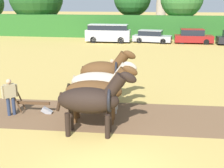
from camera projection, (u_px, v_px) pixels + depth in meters
plowed_furrow_strip at (22, 112)px, 12.04m from camera, size 21.64×4.40×0.01m
hedgerow at (148, 27)px, 35.57m from camera, size 65.80×1.48×2.86m
draft_horse_lead_left at (92, 100)px, 9.73m from camera, size 2.90×1.07×2.41m
draft_horse_lead_right at (97, 91)px, 10.81m from camera, size 2.94×0.99×2.37m
draft_horse_trail_left at (101, 82)px, 11.88m from camera, size 2.94×1.04×2.28m
draft_horse_trail_right at (104, 72)px, 12.91m from camera, size 2.70×1.14×2.55m
plow at (36, 106)px, 11.89m from camera, size 1.67×0.48×1.13m
farmer_at_plow at (10, 95)px, 11.51m from camera, size 0.52×0.45×1.57m
farmer_beside_team at (112, 72)px, 15.00m from camera, size 0.22×0.66×1.64m
parked_van at (108, 33)px, 32.18m from camera, size 5.08×2.00×2.04m
parked_car_left at (152, 37)px, 32.09m from camera, size 4.53×2.36×1.41m
parked_car_center_left at (193, 37)px, 31.45m from camera, size 4.18×1.76×1.61m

